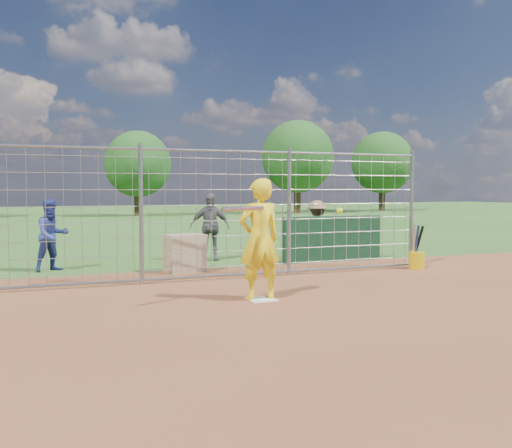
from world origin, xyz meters
name	(u,v)px	position (x,y,z in m)	size (l,w,h in m)	color
ground	(257,298)	(0.00, 0.00, 0.00)	(100.00, 100.00, 0.00)	#2D591E
infield_dirt	(355,345)	(0.00, -3.00, 0.01)	(18.00, 18.00, 0.00)	brown
home_plate	(262,300)	(0.00, -0.20, 0.01)	(0.43, 0.43, 0.02)	silver
dugout_wall	(332,239)	(3.40, 3.60, 0.55)	(2.60, 0.20, 1.10)	#11381E
batter	(259,239)	(-0.02, -0.15, 0.97)	(0.71, 0.46, 1.94)	yellow
bystander_a	(52,235)	(-2.98, 4.41, 0.77)	(0.75, 0.59, 1.55)	navy
bystander_b	(210,227)	(0.69, 4.88, 0.83)	(0.97, 0.41, 1.66)	#555559
bystander_c	(317,229)	(3.37, 4.32, 0.73)	(0.95, 0.54, 1.47)	#7F6045
equipment_bin	(185,253)	(-0.36, 3.25, 0.40)	(0.80, 0.55, 0.80)	tan
equipment_in_play	(268,209)	(-0.01, -0.47, 1.46)	(2.14, 0.42, 0.14)	silver
bucket_with_bats	(416,258)	(4.48, 1.76, 0.25)	(0.34, 0.39, 0.98)	#DCB00B
backstop_fence	(219,215)	(0.00, 2.00, 1.26)	(9.08, 0.08, 2.60)	gray
tree_line	(139,158)	(3.13, 28.13, 3.71)	(44.66, 6.72, 6.48)	#3F2B19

